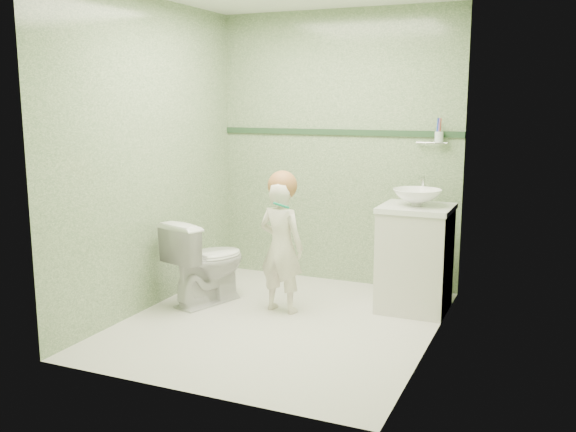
% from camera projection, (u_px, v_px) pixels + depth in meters
% --- Properties ---
extents(ground, '(2.50, 2.50, 0.00)m').
position_uv_depth(ground, '(280.00, 323.00, 4.70)').
color(ground, silver).
rests_on(ground, ground).
extents(room_shell, '(2.50, 2.54, 2.40)m').
position_uv_depth(room_shell, '(280.00, 161.00, 4.48)').
color(room_shell, gray).
rests_on(room_shell, ground).
extents(trim_stripe, '(2.20, 0.02, 0.05)m').
position_uv_depth(trim_stripe, '(337.00, 132.00, 5.57)').
color(trim_stripe, '#27452A').
rests_on(trim_stripe, room_shell).
extents(vanity, '(0.52, 0.50, 0.80)m').
position_uv_depth(vanity, '(415.00, 260.00, 4.93)').
color(vanity, silver).
rests_on(vanity, ground).
extents(counter, '(0.54, 0.52, 0.04)m').
position_uv_depth(counter, '(417.00, 208.00, 4.85)').
color(counter, white).
rests_on(counter, vanity).
extents(basin, '(0.37, 0.37, 0.13)m').
position_uv_depth(basin, '(417.00, 197.00, 4.84)').
color(basin, white).
rests_on(basin, counter).
extents(faucet, '(0.03, 0.13, 0.18)m').
position_uv_depth(faucet, '(423.00, 184.00, 4.99)').
color(faucet, silver).
rests_on(faucet, counter).
extents(cup_holder, '(0.26, 0.07, 0.21)m').
position_uv_depth(cup_holder, '(438.00, 137.00, 5.17)').
color(cup_holder, silver).
rests_on(cup_holder, room_shell).
extents(toilet, '(0.58, 0.77, 0.69)m').
position_uv_depth(toilet, '(207.00, 261.00, 5.11)').
color(toilet, white).
rests_on(toilet, ground).
extents(toddler, '(0.40, 0.29, 1.02)m').
position_uv_depth(toddler, '(281.00, 247.00, 4.87)').
color(toddler, white).
rests_on(toddler, ground).
extents(hair_cap, '(0.23, 0.23, 0.23)m').
position_uv_depth(hair_cap, '(282.00, 185.00, 4.81)').
color(hair_cap, '#A26638').
rests_on(hair_cap, toddler).
extents(teal_toothbrush, '(0.11, 0.14, 0.08)m').
position_uv_depth(teal_toothbrush, '(281.00, 205.00, 4.67)').
color(teal_toothbrush, '#118E67').
rests_on(teal_toothbrush, toddler).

